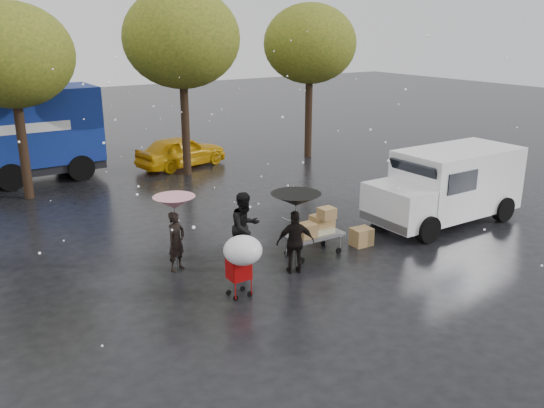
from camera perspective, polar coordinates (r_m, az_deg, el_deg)
ground at (r=13.89m, az=-0.04°, el=-7.09°), size 90.00×90.00×0.00m
person_pink at (r=14.11m, az=-9.46°, el=-3.67°), size 0.64×0.56×1.48m
person_middle at (r=14.40m, az=-2.68°, el=-2.31°), size 0.98×0.82×1.81m
person_black at (r=13.77m, az=2.33°, el=-3.80°), size 0.99×0.73×1.56m
umbrella_pink at (r=13.80m, az=-9.66°, el=0.14°), size 1.01×1.01×1.87m
umbrella_black at (r=13.43m, az=2.39°, el=0.43°), size 1.19×1.19×1.99m
vendor_cart at (r=14.91m, az=4.41°, el=-2.37°), size 1.52×0.80×1.27m
shopping_cart at (r=12.37m, az=-2.98°, el=-4.92°), size 0.84×0.84×1.46m
white_van at (r=18.04m, az=17.02°, el=1.87°), size 4.91×2.18×2.20m
box_ground_near at (r=15.81m, az=8.86°, el=-3.22°), size 0.57×0.46×0.49m
box_ground_far at (r=16.07m, az=4.48°, el=-3.00°), size 0.44×0.34×0.33m
yellow_taxi at (r=24.48m, az=-8.98°, el=5.18°), size 4.11×2.27×1.33m
tree_row at (r=21.58m, az=-16.35°, el=14.79°), size 21.60×4.40×7.12m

